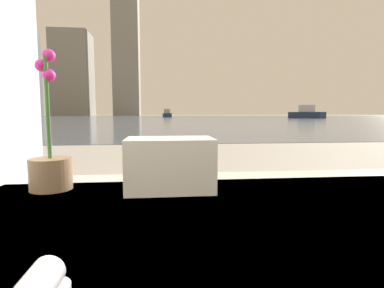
% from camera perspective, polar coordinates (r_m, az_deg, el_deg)
% --- Properties ---
extents(potted_orchid, '(0.13, 0.13, 0.43)m').
position_cam_1_polar(potted_orchid, '(1.02, -25.37, -3.24)').
color(potted_orchid, '#8C6B4C').
rests_on(potted_orchid, bathtub).
extents(towel_stack, '(0.26, 0.17, 0.16)m').
position_cam_1_polar(towel_stack, '(0.92, -4.22, -3.80)').
color(towel_stack, silver).
rests_on(towel_stack, bathtub).
extents(harbor_water, '(180.00, 110.00, 0.01)m').
position_cam_1_polar(harbor_water, '(62.06, -5.77, 5.12)').
color(harbor_water, slate).
rests_on(harbor_water, ground_plane).
extents(harbor_boat_0, '(4.57, 5.79, 2.10)m').
position_cam_1_polar(harbor_boat_0, '(51.79, 20.99, 5.46)').
color(harbor_boat_0, navy).
rests_on(harbor_boat_0, harbor_water).
extents(harbor_boat_2, '(1.87, 4.69, 1.72)m').
position_cam_1_polar(harbor_boat_2, '(64.15, -4.78, 5.69)').
color(harbor_boat_2, navy).
rests_on(harbor_boat_2, harbor_water).
extents(skyline_tower_0, '(7.01, 7.22, 31.58)m').
position_cam_1_polar(skyline_tower_0, '(128.57, -28.74, 11.84)').
color(skyline_tower_0, '#4C515B').
rests_on(skyline_tower_0, ground_plane).
extents(skyline_tower_1, '(13.15, 13.44, 30.61)m').
position_cam_1_polar(skyline_tower_1, '(123.37, -21.75, 12.19)').
color(skyline_tower_1, gray).
rests_on(skyline_tower_1, ground_plane).
extents(skyline_tower_2, '(9.62, 10.33, 51.04)m').
position_cam_1_polar(skyline_tower_2, '(121.31, -12.42, 17.47)').
color(skyline_tower_2, gray).
rests_on(skyline_tower_2, ground_plane).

